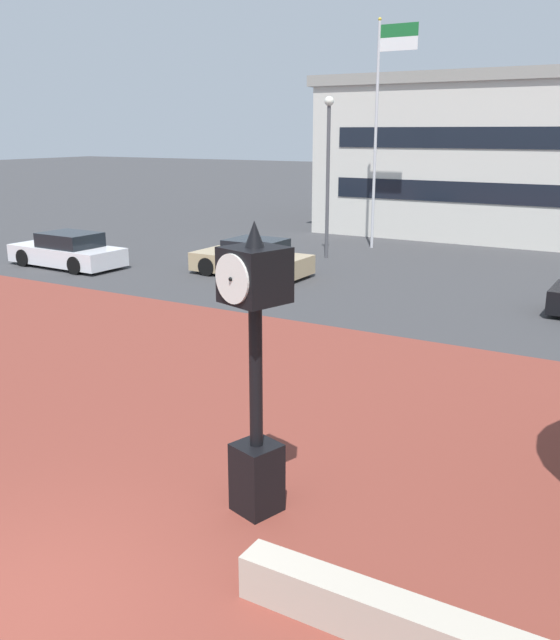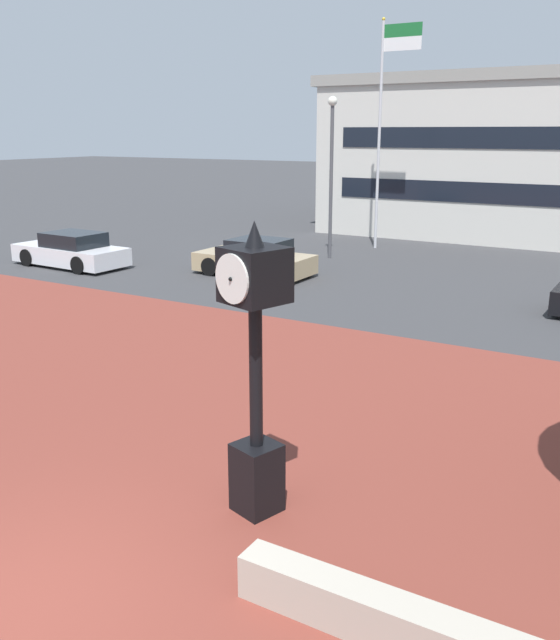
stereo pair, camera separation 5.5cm
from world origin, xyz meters
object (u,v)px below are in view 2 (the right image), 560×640
car_street_distant (71,251)px  street_lamp_post (331,160)px  car_street_near (255,259)px  flagpole_primary (384,116)px  street_clock (256,367)px

car_street_distant → street_lamp_post: bearing=-47.0°
car_street_near → flagpole_primary: flagpole_primary is taller
car_street_distant → street_lamp_post: 10.42m
street_clock → flagpole_primary: 21.81m
street_clock → street_lamp_post: size_ratio=0.63×
street_clock → car_street_distant: 18.58m
car_street_near → street_clock: bearing=-146.8°
flagpole_primary → street_lamp_post: 3.69m
street_lamp_post → flagpole_primary: bearing=75.8°
car_street_near → flagpole_primary: size_ratio=0.44×
car_street_near → car_street_distant: same height
car_street_near → street_lamp_post: 5.48m
street_lamp_post → car_street_near: bearing=-99.4°
car_street_distant → flagpole_primary: size_ratio=0.50×
street_clock → car_street_distant: street_clock is taller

